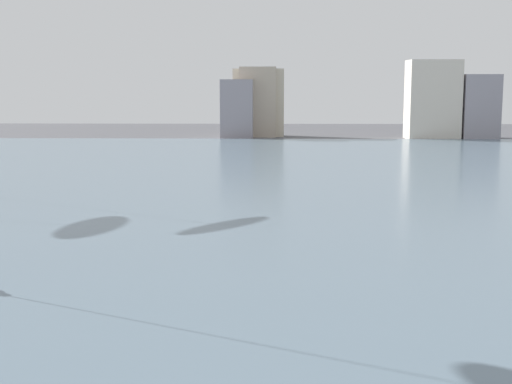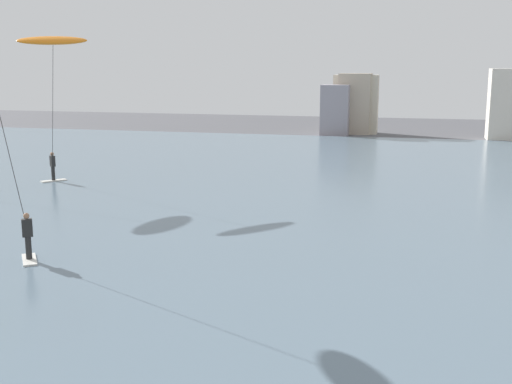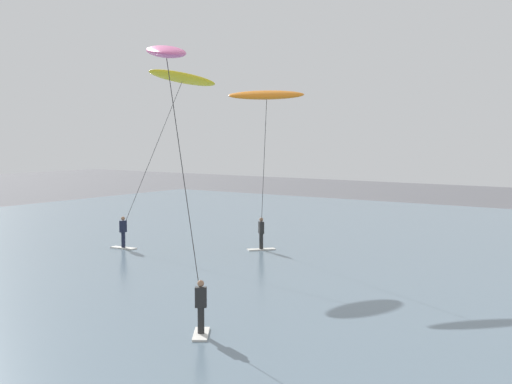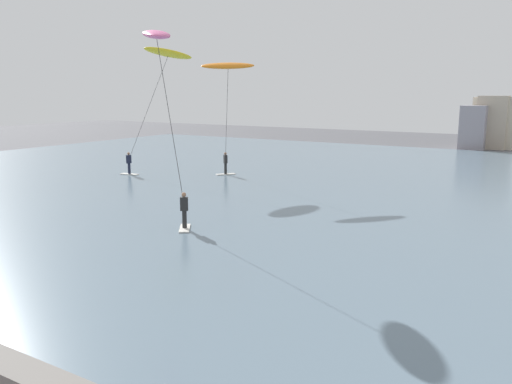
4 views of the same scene
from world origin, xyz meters
TOP-DOWN VIEW (x-y plane):
  - water_bay at (0.00, 31.11)m, footprint 84.00×52.00m
  - far_shore_buildings at (8.24, 59.53)m, footprint 21.72×5.01m

SIDE VIEW (x-z plane):
  - water_bay at x=0.00m, z-range 0.00..0.10m
  - far_shore_buildings at x=8.24m, z-range -0.30..5.86m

